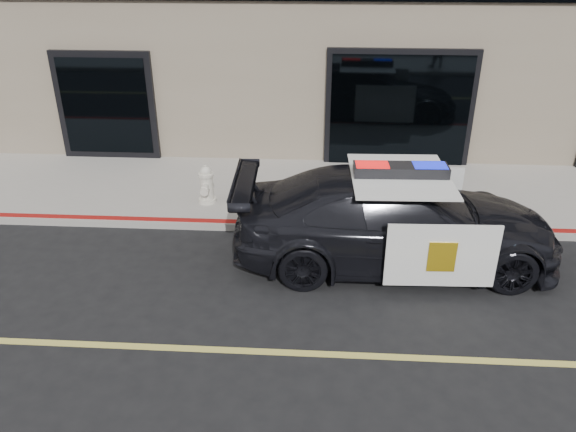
{
  "coord_description": "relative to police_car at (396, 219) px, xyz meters",
  "views": [
    {
      "loc": [
        -2.8,
        -6.03,
        5.15
      ],
      "look_at": [
        -3.31,
        2.2,
        1.0
      ],
      "focal_mm": 35.0,
      "sensor_mm": 36.0,
      "label": 1
    }
  ],
  "objects": [
    {
      "name": "ground",
      "position": [
        1.49,
        -2.57,
        -0.81
      ],
      "size": [
        120.0,
        120.0,
        0.0
      ],
      "primitive_type": "plane",
      "color": "black",
      "rests_on": "ground"
    },
    {
      "name": "police_car",
      "position": [
        0.0,
        0.0,
        0.0
      ],
      "size": [
        2.72,
        5.65,
        1.81
      ],
      "color": "black",
      "rests_on": "ground"
    },
    {
      "name": "sidewalk_n",
      "position": [
        1.49,
        2.68,
        -0.73
      ],
      "size": [
        60.0,
        3.5,
        0.15
      ],
      "primitive_type": "cube",
      "color": "gray",
      "rests_on": "ground"
    },
    {
      "name": "fire_hydrant",
      "position": [
        -3.64,
        1.86,
        -0.28
      ],
      "size": [
        0.37,
        0.51,
        0.81
      ],
      "color": "beige",
      "rests_on": "sidewalk_n"
    }
  ]
}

